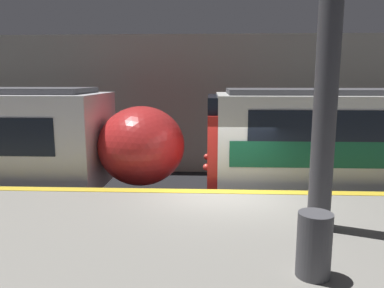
% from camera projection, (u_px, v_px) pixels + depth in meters
% --- Properties ---
extents(ground_plane, '(120.00, 120.00, 0.00)m').
position_uv_depth(ground_plane, '(222.00, 235.00, 8.80)').
color(ground_plane, black).
extents(platform, '(40.00, 5.16, 1.11)m').
position_uv_depth(platform, '(228.00, 268.00, 6.17)').
color(platform, gray).
rests_on(platform, ground).
extents(station_rear_barrier, '(50.00, 0.15, 5.28)m').
position_uv_depth(station_rear_barrier, '(218.00, 105.00, 14.38)').
color(station_rear_barrier, '#B2AD9E').
rests_on(station_rear_barrier, ground).
extents(support_pillar_near, '(0.38, 0.38, 3.83)m').
position_uv_depth(support_pillar_near, '(325.00, 116.00, 6.15)').
color(support_pillar_near, '#47474C').
rests_on(support_pillar_near, platform).
extents(trash_bin, '(0.44, 0.44, 0.85)m').
position_uv_depth(trash_bin, '(314.00, 245.00, 4.78)').
color(trash_bin, '#4C4C51').
rests_on(trash_bin, platform).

